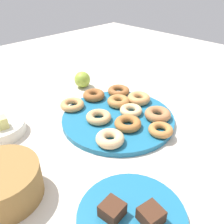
% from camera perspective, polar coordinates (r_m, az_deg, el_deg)
% --- Properties ---
extents(ground_plane, '(2.40, 2.40, 0.00)m').
position_cam_1_polar(ground_plane, '(0.86, 1.41, -1.96)').
color(ground_plane, beige).
extents(donut_plate, '(0.39, 0.39, 0.02)m').
position_cam_1_polar(donut_plate, '(0.85, 1.42, -1.47)').
color(donut_plate, '#1E6B93').
rests_on(donut_plate, ground_plane).
extents(donut_0, '(0.10, 0.10, 0.03)m').
position_cam_1_polar(donut_0, '(0.82, -3.20, -1.19)').
color(donut_0, tan).
rests_on(donut_0, donut_plate).
extents(donut_1, '(0.11, 0.11, 0.02)m').
position_cam_1_polar(donut_1, '(0.91, -9.39, 1.71)').
color(donut_1, tan).
rests_on(donut_1, donut_plate).
extents(donut_2, '(0.11, 0.11, 0.03)m').
position_cam_1_polar(donut_2, '(0.72, -0.48, -6.30)').
color(donut_2, '#EABC84').
rests_on(donut_2, donut_plate).
extents(donut_3, '(0.12, 0.12, 0.03)m').
position_cam_1_polar(donut_3, '(0.99, 1.59, 5.01)').
color(donut_3, '#995B2D').
rests_on(donut_3, donut_plate).
extents(donut_4, '(0.12, 0.12, 0.03)m').
position_cam_1_polar(donut_4, '(0.96, -4.33, 4.01)').
color(donut_4, '#995B2D').
rests_on(donut_4, donut_plate).
extents(donut_5, '(0.09, 0.09, 0.02)m').
position_cam_1_polar(donut_5, '(0.86, 4.50, 0.38)').
color(donut_5, '#EABC84').
rests_on(donut_5, donut_plate).
extents(donut_6, '(0.10, 0.10, 0.02)m').
position_cam_1_polar(donut_6, '(0.78, 11.43, -4.16)').
color(donut_6, '#BC7A3D').
rests_on(donut_6, donut_plate).
extents(donut_7, '(0.11, 0.11, 0.03)m').
position_cam_1_polar(donut_7, '(0.85, 10.74, -0.53)').
color(donut_7, '#B27547').
rests_on(donut_7, donut_plate).
extents(donut_8, '(0.13, 0.13, 0.03)m').
position_cam_1_polar(donut_8, '(0.79, 3.76, -2.73)').
color(donut_8, '#AD6B33').
rests_on(donut_8, donut_plate).
extents(donut_9, '(0.12, 0.12, 0.03)m').
position_cam_1_polar(donut_9, '(0.91, 1.52, 2.55)').
color(donut_9, '#BC7A3D').
rests_on(donut_9, donut_plate).
extents(donut_10, '(0.12, 0.12, 0.03)m').
position_cam_1_polar(donut_10, '(0.94, 6.34, 3.23)').
color(donut_10, tan).
rests_on(donut_10, donut_plate).
extents(cake_plate, '(0.24, 0.24, 0.01)m').
position_cam_1_polar(cake_plate, '(0.57, 4.69, -23.41)').
color(cake_plate, '#1E6B93').
rests_on(cake_plate, ground_plane).
extents(brownie_near, '(0.05, 0.05, 0.03)m').
position_cam_1_polar(brownie_near, '(0.55, 9.21, -22.93)').
color(brownie_near, '#472819').
rests_on(brownie_near, cake_plate).
extents(brownie_far, '(0.05, 0.05, 0.03)m').
position_cam_1_polar(brownie_far, '(0.55, 0.05, -22.14)').
color(brownie_far, '#472819').
rests_on(brownie_far, cake_plate).
extents(basket, '(0.22, 0.22, 0.08)m').
position_cam_1_polar(basket, '(0.63, -24.62, -15.10)').
color(basket, olive).
rests_on(basket, ground_plane).
extents(fruit_bowl, '(0.16, 0.16, 0.04)m').
position_cam_1_polar(fruit_bowl, '(0.87, -24.95, -3.54)').
color(fruit_bowl, silver).
rests_on(fruit_bowl, ground_plane).
extents(melon_chunk_left, '(0.04, 0.04, 0.04)m').
position_cam_1_polar(melon_chunk_left, '(0.82, -24.76, -2.27)').
color(melon_chunk_left, '#DBD67A').
rests_on(melon_chunk_left, fruit_bowl).
extents(apple, '(0.07, 0.07, 0.07)m').
position_cam_1_polar(apple, '(1.09, -7.02, 7.63)').
color(apple, '#93AD38').
rests_on(apple, ground_plane).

